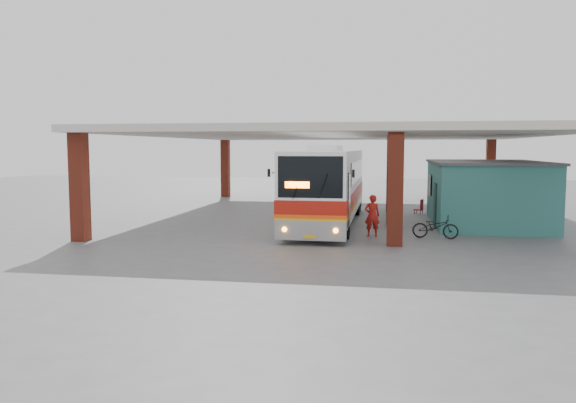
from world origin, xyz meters
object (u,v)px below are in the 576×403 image
(coach_bus, at_px, (328,185))
(red_chair, at_px, (420,207))
(motorcycle, at_px, (435,227))
(pedestrian, at_px, (372,216))

(coach_bus, xyz_separation_m, red_chair, (4.77, 4.98, -1.53))
(motorcycle, bearing_deg, red_chair, 8.20)
(coach_bus, relative_size, pedestrian, 7.46)
(red_chair, bearing_deg, coach_bus, -111.50)
(coach_bus, height_order, motorcycle, coach_bus)
(motorcycle, relative_size, pedestrian, 1.05)
(coach_bus, bearing_deg, pedestrian, -58.17)
(motorcycle, distance_m, red_chair, 8.76)
(motorcycle, relative_size, red_chair, 2.21)
(coach_bus, xyz_separation_m, pedestrian, (2.25, -3.66, -1.03))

